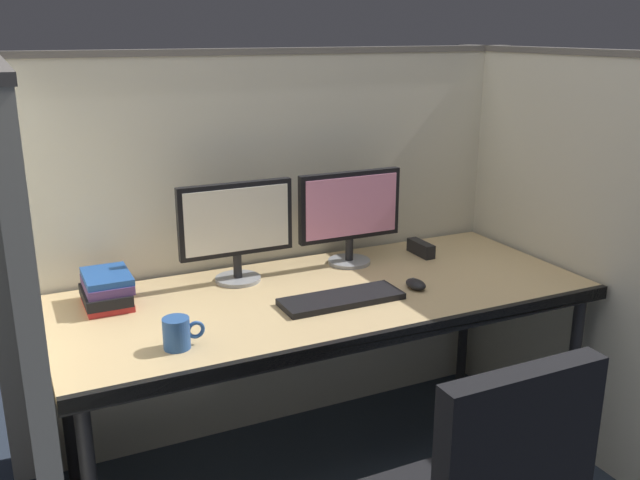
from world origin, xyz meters
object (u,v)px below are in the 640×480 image
object	(u,v)px
monitor_right	(350,211)
coffee_mug	(178,333)
keyboard_main	(341,299)
red_stapler	(421,248)
book_stack	(107,290)
computer_mouse	(416,284)
monitor_left	(236,225)
desk	(327,306)

from	to	relation	value
monitor_right	coffee_mug	xyz separation A→B (m)	(-0.82, -0.47, -0.17)
keyboard_main	red_stapler	xyz separation A→B (m)	(0.54, 0.32, 0.02)
coffee_mug	book_stack	xyz separation A→B (m)	(-0.13, 0.43, 0.01)
red_stapler	book_stack	bearing A→B (deg)	-179.72
red_stapler	book_stack	size ratio (longest dim) A/B	0.67
computer_mouse	book_stack	xyz separation A→B (m)	(-1.03, 0.32, 0.04)
monitor_left	keyboard_main	xyz separation A→B (m)	(0.25, -0.35, -0.20)
desk	monitor_left	size ratio (longest dim) A/B	4.42
book_stack	monitor_right	bearing A→B (deg)	2.21
computer_mouse	book_stack	bearing A→B (deg)	162.88
keyboard_main	red_stapler	world-z (taller)	red_stapler
keyboard_main	computer_mouse	distance (m)	0.30
monitor_right	book_stack	size ratio (longest dim) A/B	1.91
red_stapler	keyboard_main	bearing A→B (deg)	-148.94
computer_mouse	monitor_right	bearing A→B (deg)	103.41
coffee_mug	red_stapler	xyz separation A→B (m)	(1.14, 0.44, -0.02)
computer_mouse	red_stapler	distance (m)	0.40
red_stapler	monitor_right	bearing A→B (deg)	174.59
desk	book_stack	world-z (taller)	book_stack
desk	red_stapler	world-z (taller)	red_stapler
monitor_left	computer_mouse	xyz separation A→B (m)	(0.55, -0.35, -0.20)
book_stack	computer_mouse	bearing A→B (deg)	-17.12
monitor_right	book_stack	world-z (taller)	monitor_right
coffee_mug	red_stapler	size ratio (longest dim) A/B	0.84
monitor_right	keyboard_main	size ratio (longest dim) A/B	1.00
keyboard_main	monitor_right	bearing A→B (deg)	58.52
keyboard_main	coffee_mug	world-z (taller)	coffee_mug
keyboard_main	computer_mouse	xyz separation A→B (m)	(0.30, -0.00, 0.01)
monitor_right	keyboard_main	world-z (taller)	monitor_right
monitor_right	monitor_left	bearing A→B (deg)	-179.89
monitor_right	computer_mouse	size ratio (longest dim) A/B	4.48
keyboard_main	book_stack	world-z (taller)	book_stack
computer_mouse	desk	bearing A→B (deg)	161.96
desk	monitor_right	bearing A→B (deg)	48.97
monitor_right	coffee_mug	size ratio (longest dim) A/B	3.41
monitor_left	book_stack	world-z (taller)	monitor_left
computer_mouse	book_stack	world-z (taller)	book_stack
desk	keyboard_main	xyz separation A→B (m)	(0.01, -0.10, 0.06)
monitor_right	red_stapler	bearing A→B (deg)	-5.41
desk	computer_mouse	xyz separation A→B (m)	(0.31, -0.10, 0.07)
desk	coffee_mug	world-z (taller)	coffee_mug
monitor_left	monitor_right	bearing A→B (deg)	0.11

